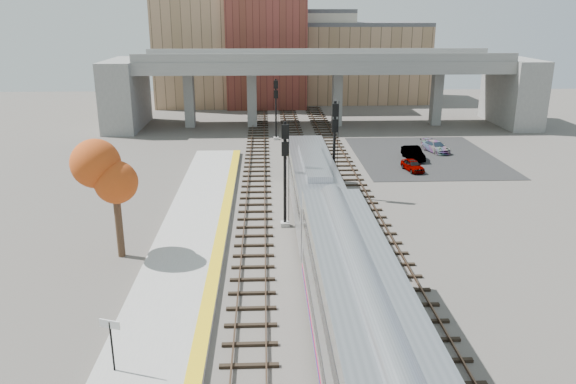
# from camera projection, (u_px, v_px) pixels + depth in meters

# --- Properties ---
(ground) EXTENTS (160.00, 160.00, 0.00)m
(ground) POSITION_uv_depth(u_px,v_px,m) (311.00, 285.00, 30.42)
(ground) COLOR #47423D
(ground) RESTS_ON ground
(platform) EXTENTS (4.50, 60.00, 0.35)m
(platform) POSITION_uv_depth(u_px,v_px,m) (177.00, 284.00, 30.07)
(platform) COLOR #9E9E99
(platform) RESTS_ON ground
(yellow_strip) EXTENTS (0.70, 60.00, 0.01)m
(yellow_strip) POSITION_uv_depth(u_px,v_px,m) (212.00, 281.00, 30.09)
(yellow_strip) COLOR yellow
(yellow_strip) RESTS_ON platform
(tracks) EXTENTS (10.70, 95.00, 0.25)m
(tracks) POSITION_uv_depth(u_px,v_px,m) (310.00, 207.00, 42.32)
(tracks) COLOR black
(tracks) RESTS_ON ground
(overpass) EXTENTS (54.00, 12.00, 9.50)m
(overpass) POSITION_uv_depth(u_px,v_px,m) (321.00, 81.00, 71.66)
(overpass) COLOR slate
(overpass) RESTS_ON ground
(buildings_far) EXTENTS (43.00, 21.00, 20.60)m
(buildings_far) POSITION_uv_depth(u_px,v_px,m) (286.00, 53.00, 91.41)
(buildings_far) COLOR tan
(buildings_far) RESTS_ON ground
(parking_lot) EXTENTS (14.00, 18.00, 0.04)m
(parking_lot) POSITION_uv_depth(u_px,v_px,m) (425.00, 156.00, 57.62)
(parking_lot) COLOR black
(parking_lot) RESTS_ON ground
(locomotive) EXTENTS (3.02, 19.05, 4.10)m
(locomotive) POSITION_uv_depth(u_px,v_px,m) (313.00, 186.00, 39.92)
(locomotive) COLOR #A8AAB2
(locomotive) RESTS_ON ground
(coach) EXTENTS (3.03, 25.00, 5.00)m
(coach) POSITION_uv_depth(u_px,v_px,m) (373.00, 376.00, 18.25)
(coach) COLOR #A8AAB2
(coach) RESTS_ON ground
(signal_mast_near) EXTENTS (0.60, 0.64, 7.30)m
(signal_mast_near) POSITION_uv_depth(u_px,v_px,m) (285.00, 175.00, 37.60)
(signal_mast_near) COLOR #9E9E99
(signal_mast_near) RESTS_ON ground
(signal_mast_mid) EXTENTS (0.60, 0.64, 7.65)m
(signal_mast_mid) POSITION_uv_depth(u_px,v_px,m) (334.00, 149.00, 43.84)
(signal_mast_mid) COLOR #9E9E99
(signal_mast_mid) RESTS_ON ground
(signal_mast_far) EXTENTS (0.60, 0.64, 6.97)m
(signal_mast_far) POSITION_uv_depth(u_px,v_px,m) (276.00, 110.00, 64.10)
(signal_mast_far) COLOR #9E9E99
(signal_mast_far) RESTS_ON ground
(station_sign) EXTENTS (0.86, 0.35, 2.27)m
(station_sign) POSITION_uv_depth(u_px,v_px,m) (111.00, 335.00, 22.09)
(station_sign) COLOR black
(station_sign) RESTS_ON platform
(tree) EXTENTS (3.60, 3.60, 6.95)m
(tree) POSITION_uv_depth(u_px,v_px,m) (114.00, 174.00, 32.46)
(tree) COLOR #382619
(tree) RESTS_ON ground
(car_a) EXTENTS (1.84, 3.32, 1.07)m
(car_a) POSITION_uv_depth(u_px,v_px,m) (413.00, 165.00, 52.03)
(car_a) COLOR #99999E
(car_a) RESTS_ON parking_lot
(car_b) EXTENTS (1.62, 4.03, 1.30)m
(car_b) POSITION_uv_depth(u_px,v_px,m) (413.00, 153.00, 55.99)
(car_b) COLOR #99999E
(car_b) RESTS_ON parking_lot
(car_c) EXTENTS (2.71, 4.22, 1.14)m
(car_c) POSITION_uv_depth(u_px,v_px,m) (436.00, 147.00, 59.14)
(car_c) COLOR #99999E
(car_c) RESTS_ON parking_lot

